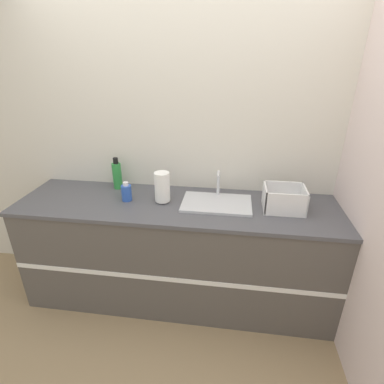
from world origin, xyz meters
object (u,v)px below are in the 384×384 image
at_px(sink, 217,202).
at_px(paper_towel_roll, 162,187).
at_px(dish_rack, 284,201).
at_px(bottle_green, 117,175).
at_px(bottle_blue, 126,192).

distance_m(sink, paper_towel_roll, 0.44).
relative_size(dish_rack, bottle_green, 1.09).
bearing_deg(paper_towel_roll, bottle_blue, -177.55).
bearing_deg(bottle_green, bottle_blue, -54.91).
height_order(dish_rack, bottle_green, bottle_green).
bearing_deg(bottle_green, sink, -12.60).
relative_size(dish_rack, bottle_blue, 1.93).
bearing_deg(bottle_blue, paper_towel_roll, 2.45).
bearing_deg(bottle_green, paper_towel_roll, -25.23).
distance_m(paper_towel_roll, bottle_blue, 0.29).
xyz_separation_m(paper_towel_roll, bottle_blue, (-0.29, -0.01, -0.06)).
xyz_separation_m(sink, bottle_green, (-0.87, 0.19, 0.10)).
bearing_deg(bottle_blue, sink, 2.22).
bearing_deg(sink, dish_rack, -1.18).
bearing_deg(bottle_blue, bottle_green, 125.09).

